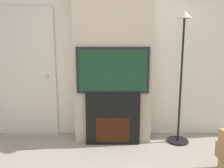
# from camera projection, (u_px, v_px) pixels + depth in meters

# --- Properties ---
(wall_back) EXTENTS (6.00, 0.06, 2.70)m
(wall_back) POSITION_uv_depth(u_px,v_px,m) (112.00, 50.00, 3.41)
(wall_back) COLOR silver
(wall_back) RESTS_ON ground_plane
(chimney_breast) EXTENTS (1.11, 0.38, 2.70)m
(chimney_breast) POSITION_uv_depth(u_px,v_px,m) (112.00, 51.00, 3.20)
(chimney_breast) COLOR tan
(chimney_breast) RESTS_ON ground_plane
(fireplace) EXTENTS (0.78, 0.15, 0.76)m
(fireplace) POSITION_uv_depth(u_px,v_px,m) (112.00, 119.00, 3.18)
(fireplace) COLOR black
(fireplace) RESTS_ON ground_plane
(television) EXTENTS (1.02, 0.07, 0.65)m
(television) POSITION_uv_depth(u_px,v_px,m) (112.00, 70.00, 3.06)
(television) COLOR black
(television) RESTS_ON fireplace
(floor_lamp) EXTENTS (0.31, 0.31, 1.89)m
(floor_lamp) POSITION_uv_depth(u_px,v_px,m) (181.00, 69.00, 3.10)
(floor_lamp) COLOR black
(floor_lamp) RESTS_ON ground_plane
(entry_door) EXTENTS (0.88, 0.09, 2.00)m
(entry_door) POSITION_uv_depth(u_px,v_px,m) (27.00, 73.00, 3.41)
(entry_door) COLOR beige
(entry_door) RESTS_ON ground_plane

